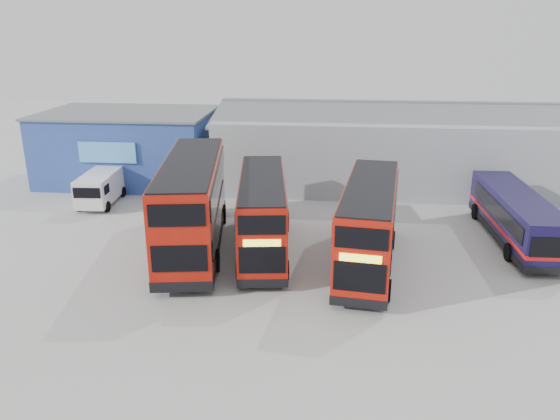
% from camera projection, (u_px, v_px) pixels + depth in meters
% --- Properties ---
extents(ground_plane, '(120.00, 120.00, 0.00)m').
position_uv_depth(ground_plane, '(302.00, 301.00, 23.26)').
color(ground_plane, '#9B9B96').
rests_on(ground_plane, ground).
extents(office_block, '(12.30, 8.32, 5.12)m').
position_uv_depth(office_block, '(130.00, 146.00, 40.67)').
color(office_block, navy).
rests_on(office_block, ground).
extents(maintenance_shed, '(30.50, 12.00, 5.89)m').
position_uv_depth(maintenance_shed, '(426.00, 146.00, 40.49)').
color(maintenance_shed, '#91979F').
rests_on(maintenance_shed, ground).
extents(double_decker_left, '(4.33, 11.51, 4.76)m').
position_uv_depth(double_decker_left, '(193.00, 206.00, 27.93)').
color(double_decker_left, '#AD1509').
rests_on(double_decker_left, ground).
extents(double_decker_centre, '(3.44, 9.63, 3.99)m').
position_uv_depth(double_decker_centre, '(262.00, 215.00, 27.70)').
color(double_decker_centre, '#AD1509').
rests_on(double_decker_centre, ground).
extents(double_decker_right, '(3.55, 10.00, 4.14)m').
position_uv_depth(double_decker_right, '(369.00, 226.00, 26.03)').
color(double_decker_right, '#AD1509').
rests_on(double_decker_right, ground).
extents(single_decker_blue, '(2.60, 9.84, 2.65)m').
position_uv_depth(single_decker_blue, '(515.00, 218.00, 29.33)').
color(single_decker_blue, '#0D0C34').
rests_on(single_decker_blue, ground).
extents(panel_van, '(2.26, 4.82, 2.06)m').
position_uv_depth(panel_van, '(100.00, 187.00, 35.47)').
color(panel_van, silver).
rests_on(panel_van, ground).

